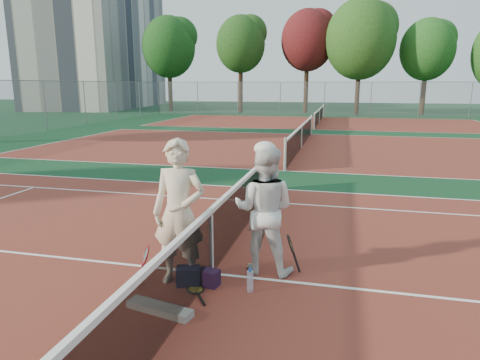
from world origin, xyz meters
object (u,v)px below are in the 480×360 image
(sports_bag_navy, at_px, (188,276))
(water_bottle, at_px, (250,281))
(racket_spare, at_px, (195,289))
(sports_bag_purple, at_px, (209,278))
(player_b, at_px, (264,210))
(net_main, at_px, (211,242))
(apartment_block, at_px, (101,46))
(player_a, at_px, (179,213))
(racket_black_held, at_px, (290,254))
(racket_red, at_px, (146,265))

(sports_bag_navy, distance_m, water_bottle, 0.89)
(racket_spare, distance_m, sports_bag_purple, 0.25)
(player_b, bearing_deg, net_main, 26.56)
(apartment_block, xyz_separation_m, water_bottle, (28.68, -44.41, -7.35))
(player_a, bearing_deg, racket_spare, -37.45)
(apartment_block, height_order, racket_black_held, apartment_block)
(racket_red, distance_m, sports_bag_navy, 0.61)
(sports_bag_purple, bearing_deg, racket_spare, -127.86)
(racket_black_held, relative_size, water_bottle, 1.93)
(racket_black_held, distance_m, sports_bag_purple, 1.29)
(sports_bag_navy, bearing_deg, racket_red, -166.67)
(racket_spare, bearing_deg, apartment_block, -2.24)
(apartment_block, xyz_separation_m, racket_black_held, (29.12, -43.65, -7.21))
(player_a, distance_m, racket_black_held, 1.79)
(net_main, xyz_separation_m, racket_black_held, (1.12, 0.35, -0.22))
(racket_red, relative_size, racket_black_held, 1.00)
(net_main, xyz_separation_m, player_a, (-0.35, -0.35, 0.52))
(sports_bag_purple, bearing_deg, sports_bag_navy, -171.79)
(player_b, xyz_separation_m, sports_bag_navy, (-0.94, -0.72, -0.83))
(net_main, height_order, racket_red, net_main)
(player_a, height_order, racket_spare, player_a)
(racket_black_held, distance_m, racket_spare, 1.52)
(sports_bag_purple, height_order, water_bottle, water_bottle)
(player_b, xyz_separation_m, racket_black_held, (0.39, 0.04, -0.67))
(net_main, bearing_deg, water_bottle, -31.43)
(player_a, relative_size, racket_spare, 3.44)
(racket_red, xyz_separation_m, racket_black_held, (1.91, 0.90, -0.00))
(net_main, bearing_deg, sports_bag_purple, -79.28)
(sports_bag_purple, bearing_deg, racket_black_held, 34.47)
(apartment_block, height_order, sports_bag_navy, apartment_block)
(apartment_block, height_order, player_b, apartment_block)
(racket_black_held, bearing_deg, water_bottle, 51.77)
(net_main, height_order, apartment_block, apartment_block)
(racket_black_held, xyz_separation_m, racket_spare, (-1.19, -0.90, -0.27))
(apartment_block, distance_m, racket_spare, 53.11)
(net_main, relative_size, sports_bag_navy, 33.34)
(racket_red, bearing_deg, water_bottle, -24.53)
(net_main, height_order, sports_bag_purple, net_main)
(player_a, relative_size, player_b, 1.08)
(racket_red, bearing_deg, sports_bag_navy, -16.55)
(net_main, bearing_deg, racket_spare, -97.08)
(apartment_block, relative_size, water_bottle, 73.33)
(racket_red, bearing_deg, sports_bag_purple, -18.24)
(apartment_block, relative_size, racket_spare, 36.67)
(racket_black_held, relative_size, sports_bag_purple, 1.99)
(sports_bag_purple, bearing_deg, player_b, 46.05)
(apartment_block, relative_size, racket_black_held, 38.06)
(sports_bag_purple, bearing_deg, player_a, 176.75)
(apartment_block, relative_size, player_a, 10.67)
(racket_red, bearing_deg, racket_black_held, -4.65)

